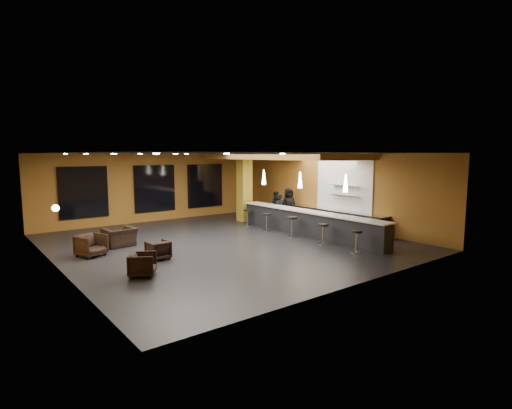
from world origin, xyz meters
TOP-DOWN VIEW (x-y plane):
  - floor at (0.00, 0.00)m, footprint 12.00×13.00m
  - ceiling at (0.00, 0.00)m, footprint 12.00×13.00m
  - wall_back at (0.00, 6.55)m, footprint 12.00×0.10m
  - wall_front at (0.00, -6.55)m, footprint 12.00×0.10m
  - wall_left at (-6.05, 0.00)m, footprint 0.10×13.00m
  - wall_right at (6.05, 0.00)m, footprint 0.10×13.00m
  - wood_soffit at (4.00, 1.00)m, footprint 3.60×8.00m
  - window_left at (-3.50, 6.44)m, footprint 2.20×0.06m
  - window_center at (0.00, 6.44)m, footprint 2.20×0.06m
  - window_right at (3.00, 6.44)m, footprint 2.20×0.06m
  - tile_backsplash at (5.96, -1.00)m, footprint 0.06×3.20m
  - bar_counter at (3.65, -1.00)m, footprint 0.60×8.00m
  - bar_top at (3.65, -1.00)m, footprint 0.78×8.10m
  - prep_counter at (5.65, -0.50)m, footprint 0.70×6.00m
  - prep_top at (5.65, -0.50)m, footprint 0.72×6.00m
  - wall_shelf_lower at (5.82, -1.20)m, footprint 0.30×1.50m
  - wall_shelf_upper at (5.82, -1.20)m, footprint 0.30×1.50m
  - column at (3.65, 3.60)m, footprint 0.60×0.60m
  - wall_sconce at (-5.88, 0.50)m, footprint 0.22×0.22m
  - pendant_0 at (3.65, -3.00)m, footprint 0.20×0.20m
  - pendant_1 at (3.65, -0.50)m, footprint 0.20×0.20m
  - pendant_2 at (3.65, 2.00)m, footprint 0.20×0.20m
  - staff_a at (4.15, 1.37)m, footprint 0.63×0.48m
  - staff_b at (4.56, 2.07)m, footprint 0.95×0.86m
  - staff_c at (5.25, 1.96)m, footprint 0.98×0.78m
  - armchair_a at (-4.25, -2.25)m, footprint 1.00×0.99m
  - armchair_b at (-3.13, -0.82)m, footprint 0.70×0.72m
  - armchair_c at (-4.77, 0.95)m, footprint 1.06×1.07m
  - armchair_d at (-3.48, 1.83)m, footprint 1.18×1.06m
  - bar_stool_0 at (2.76, -4.29)m, footprint 0.41×0.41m
  - bar_stool_1 at (2.83, -2.66)m, footprint 0.41×0.41m
  - bar_stool_2 at (2.84, -0.89)m, footprint 0.43×0.43m
  - bar_stool_3 at (2.85, 0.81)m, footprint 0.40×0.40m
  - bar_stool_4 at (2.98, 2.43)m, footprint 0.40×0.40m

SIDE VIEW (x-z plane):
  - floor at x=0.00m, z-range -0.10..0.00m
  - armchair_b at x=-3.13m, z-range 0.00..0.63m
  - armchair_a at x=-4.25m, z-range 0.00..0.67m
  - armchair_d at x=-3.48m, z-range 0.00..0.70m
  - armchair_c at x=-4.77m, z-range 0.00..0.76m
  - prep_counter at x=5.65m, z-range 0.00..0.86m
  - bar_counter at x=3.65m, z-range 0.00..1.00m
  - bar_stool_4 at x=2.98m, z-range 0.11..0.90m
  - bar_stool_3 at x=2.85m, z-range 0.11..0.90m
  - bar_stool_1 at x=2.83m, z-range 0.11..0.91m
  - bar_stool_0 at x=2.76m, z-range 0.11..0.92m
  - bar_stool_2 at x=2.84m, z-range 0.12..0.98m
  - staff_a at x=4.15m, z-range 0.00..1.57m
  - staff_b at x=4.56m, z-range 0.00..1.60m
  - staff_c at x=5.25m, z-range 0.00..1.74m
  - prep_top at x=5.65m, z-range 0.87..0.90m
  - bar_top at x=3.65m, z-range 1.00..1.05m
  - wall_shelf_lower at x=5.82m, z-range 1.59..1.61m
  - window_left at x=-3.50m, z-range 0.50..2.90m
  - window_center at x=0.00m, z-range 0.50..2.90m
  - window_right at x=3.00m, z-range 0.50..2.90m
  - wall_back at x=0.00m, z-range 0.00..3.50m
  - wall_front at x=0.00m, z-range 0.00..3.50m
  - wall_left at x=-6.05m, z-range 0.00..3.50m
  - wall_right at x=6.05m, z-range 0.00..3.50m
  - column at x=3.65m, z-range 0.00..3.50m
  - wall_sconce at x=-5.88m, z-range 1.69..1.91m
  - tile_backsplash at x=5.96m, z-range 0.80..3.20m
  - wall_shelf_upper at x=5.82m, z-range 2.03..2.06m
  - pendant_0 at x=3.65m, z-range 2.00..2.70m
  - pendant_1 at x=3.65m, z-range 2.00..2.70m
  - pendant_2 at x=3.65m, z-range 2.00..2.70m
  - wood_soffit at x=4.00m, z-range 3.22..3.50m
  - ceiling at x=0.00m, z-range 3.50..3.60m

